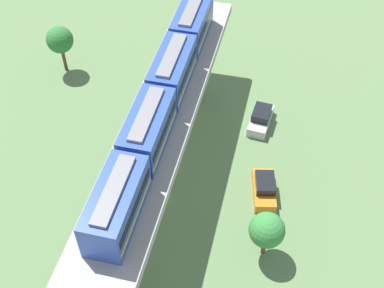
% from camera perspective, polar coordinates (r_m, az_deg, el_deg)
% --- Properties ---
extents(ground_plane, '(120.00, 120.00, 0.00)m').
position_cam_1_polar(ground_plane, '(45.77, -3.33, -4.20)').
color(ground_plane, '#5B7A4C').
extents(viaduct, '(5.20, 35.80, 7.63)m').
position_cam_1_polar(viaduct, '(41.29, -3.68, 0.97)').
color(viaduct, '#999691').
rests_on(viaduct, ground).
extents(train, '(2.64, 27.45, 3.24)m').
position_cam_1_polar(train, '(39.70, -3.53, 5.12)').
color(train, '#2D4CA5').
rests_on(train, viaduct).
extents(parked_car_orange, '(2.65, 4.49, 1.76)m').
position_cam_1_polar(parked_car_orange, '(44.71, 8.09, -4.95)').
color(parked_car_orange, orange).
rests_on(parked_car_orange, ground).
extents(parked_car_silver, '(2.16, 4.34, 1.76)m').
position_cam_1_polar(parked_car_silver, '(50.51, 7.72, 2.84)').
color(parked_car_silver, '#B2B5BA').
rests_on(parked_car_silver, ground).
extents(tree_near_viaduct, '(2.79, 2.79, 4.58)m').
position_cam_1_polar(tree_near_viaduct, '(39.30, 8.38, -9.53)').
color(tree_near_viaduct, brown).
rests_on(tree_near_viaduct, ground).
extents(tree_mid_lot, '(2.85, 2.85, 5.40)m').
position_cam_1_polar(tree_mid_lot, '(56.29, -14.58, 11.19)').
color(tree_mid_lot, brown).
rests_on(tree_mid_lot, ground).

